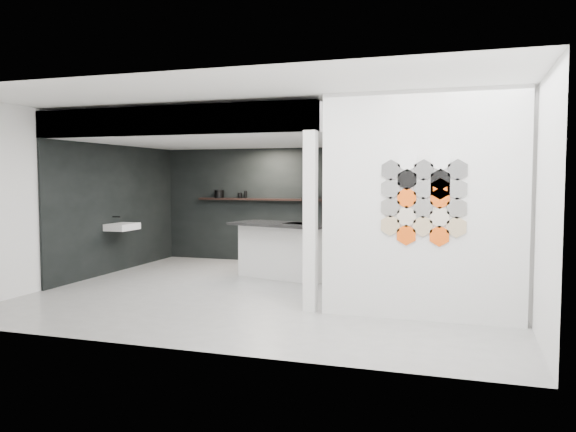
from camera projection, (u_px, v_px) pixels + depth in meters
The scene contains 17 objects.
floor at pixel (276, 293), 8.55m from camera, with size 7.00×6.00×0.01m, color gray.
partition_panel at pixel (422, 206), 6.83m from camera, with size 2.45×0.15×2.80m, color silver.
bay_clad_back at pixel (263, 205), 11.69m from camera, with size 4.40×0.04×2.35m, color black.
bay_clad_left at pixel (118, 208), 10.47m from camera, with size 0.04×4.00×2.35m, color black.
bulkhead at pixel (223, 131), 9.72m from camera, with size 4.40×4.00×0.40m, color silver.
corner_column at pixel (310, 222), 7.27m from camera, with size 0.16×0.16×2.35m, color silver.
fascia_beam at pixel (167, 120), 7.90m from camera, with size 4.40×0.16×0.40m, color silver.
wall_basin at pixel (122, 227), 10.24m from camera, with size 0.40×0.60×0.12m, color silver.
display_shelf at pixel (266, 199), 11.55m from camera, with size 3.00×0.15×0.04m, color black.
kitchen_island at pixel (285, 250), 9.76m from camera, with size 1.97×1.27×1.47m.
stockpot at pixel (219, 194), 11.86m from camera, with size 0.20×0.20×0.16m, color black.
kettle at pixel (312, 195), 11.24m from camera, with size 0.20×0.20×0.17m, color black.
glass_bowl at pixel (330, 196), 11.13m from camera, with size 0.15×0.15×0.11m, color gray.
glass_vase at pixel (330, 196), 11.13m from camera, with size 0.09×0.09×0.13m, color gray.
bottle_dark at pixel (246, 194), 11.68m from camera, with size 0.06×0.06×0.15m, color black.
utensil_cup at pixel (240, 195), 11.72m from camera, with size 0.09×0.09×0.11m, color black.
hex_tile_cluster at pixel (424, 198), 6.73m from camera, with size 1.04×0.02×1.16m.
Camera 1 is at (2.75, -7.99, 1.75)m, focal length 35.00 mm.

